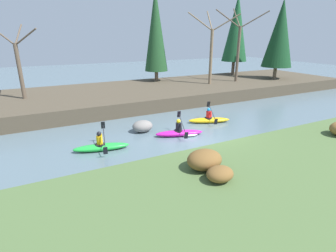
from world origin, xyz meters
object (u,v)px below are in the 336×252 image
kayaker_middle (181,133)px  boulder_midstream (143,126)px  kayaker_trailing (102,146)px  kayaker_lead (209,119)px

kayaker_middle → boulder_midstream: 2.36m
boulder_midstream → kayaker_middle: bearing=-43.4°
boulder_midstream → kayaker_trailing: bearing=-150.5°
kayaker_lead → kayaker_middle: same height
kayaker_lead → kayaker_trailing: size_ratio=0.98×
kayaker_lead → kayaker_middle: size_ratio=0.99×
kayaker_middle → kayaker_trailing: same height
kayaker_lead → kayaker_middle: bearing=-135.8°
kayaker_trailing → boulder_midstream: kayaker_trailing is taller
kayaker_middle → kayaker_trailing: size_ratio=0.99×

